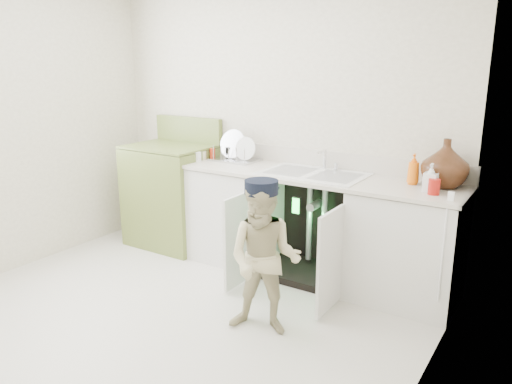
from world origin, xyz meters
The scene contains 5 objects.
ground centered at (0.00, 0.00, 0.00)m, with size 3.50×3.50×0.00m, color beige.
room_shell centered at (0.00, 0.00, 1.25)m, with size 6.00×5.50×1.26m.
counter_run centered at (0.59, 1.21, 0.48)m, with size 2.44×1.02×1.26m.
avocado_stove centered at (-0.99, 1.18, 0.52)m, with size 0.81×0.65×1.25m.
repair_worker centered at (0.69, 0.21, 0.53)m, with size 0.60×0.92×1.06m.
Camera 1 is at (2.31, -2.42, 1.81)m, focal length 35.00 mm.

